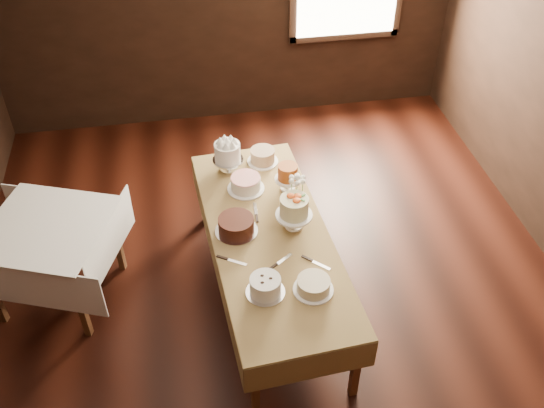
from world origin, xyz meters
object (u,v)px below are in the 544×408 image
at_px(display_table, 270,239).
at_px(cake_meringue, 228,158).
at_px(cake_swirl, 265,286).
at_px(cake_flowers, 294,214).
at_px(cake_speckled, 263,156).
at_px(cake_cream, 313,286).
at_px(flower_vase, 296,204).
at_px(cake_server_b, 321,265).
at_px(cake_chocolate, 236,226).
at_px(side_table, 48,235).
at_px(cake_caramel, 288,179).
at_px(cake_server_d, 299,209).
at_px(cake_server_a, 284,259).
at_px(cake_server_e, 237,262).
at_px(cake_server_c, 255,209).
at_px(cake_lattice, 246,184).

relative_size(display_table, cake_meringue, 8.27).
bearing_deg(cake_meringue, cake_swirl, -86.53).
bearing_deg(cake_flowers, cake_speckled, 96.82).
bearing_deg(cake_cream, flower_vase, 86.34).
height_order(cake_flowers, cake_cream, cake_flowers).
bearing_deg(cake_cream, cake_flowers, 90.40).
bearing_deg(cake_server_b, cake_chocolate, -175.96).
distance_m(side_table, cake_caramel, 1.95).
relative_size(cake_flowers, cake_swirl, 0.95).
distance_m(cake_swirl, cake_server_d, 0.92).
bearing_deg(cake_server_d, display_table, 167.54).
relative_size(cake_meringue, cake_server_a, 1.18).
bearing_deg(cake_chocolate, display_table, -15.66).
bearing_deg(cake_chocolate, cake_server_b, -39.55).
height_order(cake_meringue, cake_chocolate, cake_meringue).
height_order(cake_server_b, cake_server_e, same).
height_order(display_table, cake_server_e, cake_server_e).
height_order(cake_server_b, cake_server_d, same).
relative_size(cake_speckled, cake_server_d, 1.13).
xyz_separation_m(cake_meringue, cake_caramel, (0.46, -0.35, -0.02)).
relative_size(cake_meringue, cake_server_c, 1.18).
bearing_deg(cake_cream, cake_caramel, 88.18).
relative_size(display_table, cake_cream, 7.13).
height_order(display_table, cake_server_a, cake_server_a).
bearing_deg(side_table, cake_server_e, -22.16).
xyz_separation_m(cake_swirl, flower_vase, (0.39, 0.82, -0.00)).
relative_size(cake_caramel, cake_server_b, 1.06).
distance_m(cake_server_e, flower_vase, 0.74).
relative_size(cake_caramel, cake_server_e, 1.06).
bearing_deg(cake_server_d, cake_lattice, 85.73).
height_order(cake_meringue, cake_server_c, cake_meringue).
distance_m(cake_lattice, flower_vase, 0.49).
height_order(side_table, cake_lattice, cake_lattice).
bearing_deg(cake_lattice, cake_caramel, -9.55).
bearing_deg(cake_server_a, cake_caramel, 42.62).
xyz_separation_m(cake_speckled, cake_chocolate, (-0.34, -0.85, 0.00)).
distance_m(cake_chocolate, cake_swirl, 0.66).
bearing_deg(cake_flowers, cake_server_e, -147.22).
xyz_separation_m(cake_caramel, cake_server_c, (-0.30, -0.21, -0.10)).
relative_size(cake_meringue, cake_server_d, 1.18).
bearing_deg(cake_lattice, flower_vase, -42.34).
relative_size(display_table, side_table, 1.99).
bearing_deg(cake_cream, cake_lattice, 104.55).
height_order(cake_speckled, cake_lattice, cake_speckled).
bearing_deg(cake_server_e, cake_server_d, 72.72).
xyz_separation_m(side_table, cake_server_c, (1.63, -0.01, 0.03)).
distance_m(cake_caramel, cake_swirl, 1.15).
bearing_deg(cake_swirl, cake_server_c, 85.77).
xyz_separation_m(cake_chocolate, cake_server_b, (0.56, -0.46, -0.06)).
distance_m(display_table, flower_vase, 0.37).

